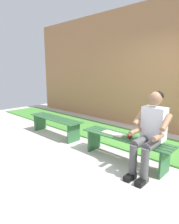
{
  "coord_description": "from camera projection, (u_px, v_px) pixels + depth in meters",
  "views": [
    {
      "loc": [
        -1.7,
        2.66,
        1.52
      ],
      "look_at": [
        0.68,
        0.15,
        0.78
      ],
      "focal_mm": 31.04,
      "sensor_mm": 36.0,
      "label": 1
    }
  ],
  "objects": [
    {
      "name": "grass_strip",
      "position": [
        112.0,
        134.0,
        4.68
      ],
      "size": [
        9.0,
        1.24,
        0.03
      ],
      "primitive_type": "cube",
      "color": "#478C38",
      "rests_on": "ground"
    },
    {
      "name": "ground_plane",
      "position": [
        43.0,
        163.0,
        3.3
      ],
      "size": [
        10.0,
        7.0,
        0.04
      ],
      "primitive_type": "cube",
      "color": "beige"
    },
    {
      "name": "book_open",
      "position": [
        113.0,
        134.0,
        3.38
      ],
      "size": [
        0.41,
        0.16,
        0.02
      ],
      "rotation": [
        0.0,
        0.0,
        -0.0
      ],
      "color": "white",
      "rests_on": "bench_near"
    },
    {
      "name": "apple",
      "position": [
        130.0,
        136.0,
        3.18
      ],
      "size": [
        0.09,
        0.09,
        0.09
      ],
      "primitive_type": "sphere",
      "color": "red",
      "rests_on": "bench_near"
    },
    {
      "name": "brick_wall",
      "position": [
        157.0,
        68.0,
        4.88
      ],
      "size": [
        9.5,
        0.24,
        3.19
      ],
      "primitive_type": "cube",
      "color": "#B27A51",
      "rests_on": "ground"
    },
    {
      "name": "bench_far",
      "position": [
        55.0,
        122.0,
        4.59
      ],
      "size": [
        1.55,
        0.39,
        0.43
      ],
      "rotation": [
        0.0,
        0.0,
        -0.0
      ],
      "color": "#2D6038",
      "rests_on": "ground"
    },
    {
      "name": "bench_near",
      "position": [
        125.0,
        143.0,
        3.28
      ],
      "size": [
        1.63,
        0.39,
        0.43
      ],
      "rotation": [
        0.0,
        0.0,
        -0.0
      ],
      "color": "#2D6038",
      "rests_on": "ground"
    },
    {
      "name": "person_seated",
      "position": [
        150.0,
        130.0,
        2.81
      ],
      "size": [
        0.5,
        0.69,
        1.24
      ],
      "color": "silver",
      "rests_on": "ground"
    }
  ]
}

